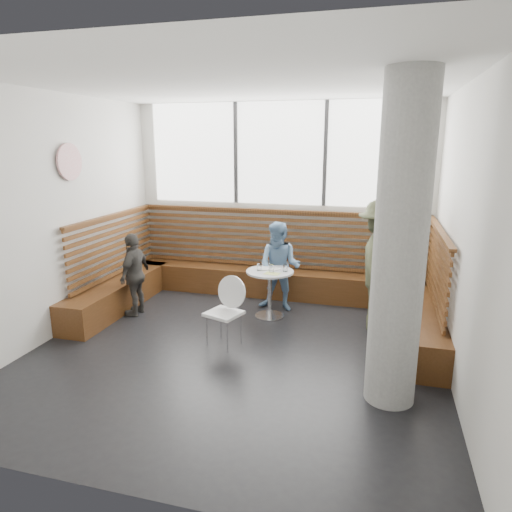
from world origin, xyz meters
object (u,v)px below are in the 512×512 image
(concrete_column, at_px, (400,247))
(cafe_table, at_px, (270,284))
(cafe_chair, at_px, (225,305))
(child_back, at_px, (280,267))
(adult_man, at_px, (381,265))
(child_left, at_px, (135,274))

(concrete_column, distance_m, cafe_table, 2.76)
(cafe_chair, relative_size, child_back, 0.64)
(cafe_table, height_order, adult_man, adult_man)
(child_left, bearing_deg, cafe_chair, 69.08)
(adult_man, bearing_deg, child_left, 100.74)
(cafe_table, height_order, cafe_chair, cafe_chair)
(concrete_column, height_order, child_back, concrete_column)
(cafe_table, xyz_separation_m, adult_man, (1.57, 0.00, 0.41))
(adult_man, xyz_separation_m, child_left, (-3.56, -0.41, -0.29))
(child_back, relative_size, child_left, 1.10)
(child_left, bearing_deg, concrete_column, 68.77)
(cafe_chair, distance_m, child_back, 1.47)
(cafe_table, height_order, child_back, child_back)
(adult_man, height_order, child_back, adult_man)
(adult_man, distance_m, child_back, 1.56)
(cafe_table, relative_size, cafe_chair, 0.81)
(cafe_chair, bearing_deg, child_left, 177.38)
(cafe_chair, distance_m, adult_man, 2.22)
(cafe_chair, relative_size, adult_man, 0.48)
(cafe_table, bearing_deg, child_left, -168.27)
(child_left, bearing_deg, child_back, 110.62)
(concrete_column, distance_m, child_back, 2.91)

